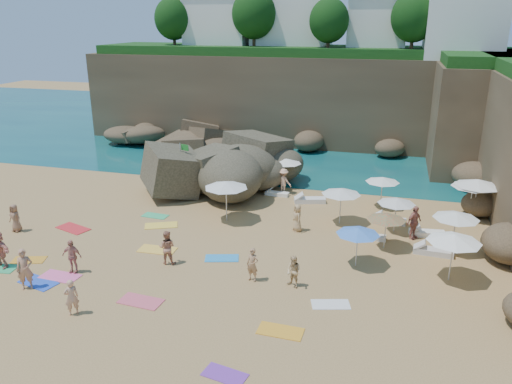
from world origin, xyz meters
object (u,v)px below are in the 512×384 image
(person_stand_0, at_px, (25,269))
(person_stand_1, at_px, (167,247))
(parasol_0, at_px, (254,163))
(parasol_1, at_px, (286,161))
(person_stand_2, at_px, (284,181))
(person_stand_6, at_px, (71,297))
(flag_pole, at_px, (182,162))
(person_stand_5, at_px, (172,162))
(rock_outcrop, at_px, (221,186))
(person_stand_4, at_px, (297,218))
(person_stand_3, at_px, (414,222))
(parasol_2, at_px, (383,180))
(lounger_0, at_px, (277,194))

(person_stand_0, height_order, person_stand_1, person_stand_0)
(parasol_0, xyz_separation_m, person_stand_1, (-0.87, -12.30, -0.90))
(parasol_1, xyz_separation_m, person_stand_2, (0.19, -1.65, -0.95))
(parasol_1, relative_size, person_stand_6, 1.37)
(parasol_0, bearing_deg, person_stand_1, -94.03)
(flag_pole, distance_m, person_stand_1, 10.25)
(person_stand_5, xyz_separation_m, person_stand_6, (4.37, -19.12, -0.02))
(rock_outcrop, distance_m, person_stand_4, 9.32)
(flag_pole, distance_m, parasol_1, 7.21)
(person_stand_4, bearing_deg, person_stand_3, 66.67)
(rock_outcrop, relative_size, parasol_0, 4.47)
(parasol_2, relative_size, person_stand_0, 1.11)
(person_stand_5, bearing_deg, lounger_0, -21.17)
(flag_pole, bearing_deg, lounger_0, 12.42)
(person_stand_1, xyz_separation_m, person_stand_4, (5.27, 5.53, -0.07))
(parasol_2, distance_m, person_stand_3, 4.86)
(rock_outcrop, distance_m, flag_pole, 3.69)
(person_stand_1, relative_size, person_stand_2, 0.97)
(parasol_2, relative_size, person_stand_3, 1.13)
(lounger_0, relative_size, person_stand_6, 1.02)
(flag_pole, distance_m, parasol_0, 4.98)
(person_stand_1, bearing_deg, parasol_0, -102.28)
(rock_outcrop, bearing_deg, person_stand_1, -82.91)
(parasol_0, bearing_deg, person_stand_0, -109.65)
(parasol_1, xyz_separation_m, person_stand_3, (8.46, -6.96, -0.89))
(parasol_0, distance_m, parasol_2, 8.90)
(parasol_0, height_order, person_stand_5, parasol_0)
(flag_pole, relative_size, person_stand_1, 2.08)
(rock_outcrop, relative_size, person_stand_3, 4.86)
(person_stand_1, height_order, person_stand_5, person_stand_1)
(person_stand_6, bearing_deg, person_stand_0, -67.80)
(parasol_1, distance_m, parasol_2, 7.09)
(rock_outcrop, distance_m, person_stand_2, 4.76)
(person_stand_1, relative_size, person_stand_6, 1.10)
(parasol_0, bearing_deg, flag_pole, -147.03)
(person_stand_0, distance_m, person_stand_4, 13.81)
(parasol_1, distance_m, person_stand_6, 18.80)
(parasol_0, bearing_deg, person_stand_5, 165.71)
(lounger_0, height_order, person_stand_0, person_stand_0)
(person_stand_0, distance_m, person_stand_6, 3.36)
(lounger_0, height_order, person_stand_3, person_stand_3)
(parasol_0, bearing_deg, person_stand_4, -56.98)
(rock_outcrop, height_order, person_stand_5, rock_outcrop)
(person_stand_6, bearing_deg, person_stand_2, -153.33)
(parasol_0, bearing_deg, rock_outcrop, -170.36)
(person_stand_3, bearing_deg, person_stand_0, 161.52)
(parasol_0, relative_size, parasol_2, 0.96)
(parasol_2, bearing_deg, person_stand_6, -126.06)
(rock_outcrop, bearing_deg, person_stand_5, 154.87)
(person_stand_3, xyz_separation_m, person_stand_5, (-17.58, 7.92, -0.14))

